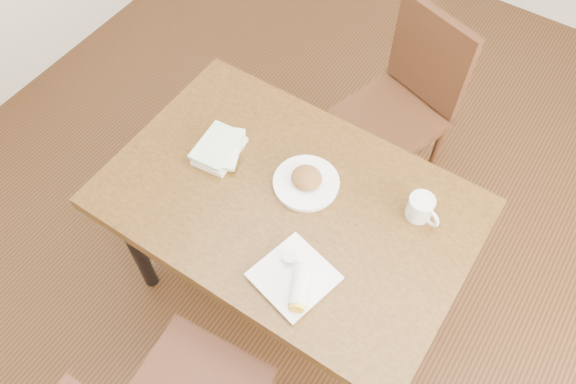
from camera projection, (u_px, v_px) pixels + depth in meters
The scene contains 7 objects.
ground at pixel (288, 287), 2.61m from camera, with size 4.00×5.00×0.01m, color #472814.
table at pixel (288, 211), 2.05m from camera, with size 1.30×0.85×0.75m.
chair_far at pixel (406, 98), 2.52m from camera, with size 0.53×0.53×0.95m.
plate_scone at pixel (306, 181), 2.00m from camera, with size 0.24×0.24×0.08m.
coffee_mug at pixel (421, 208), 1.91m from camera, with size 0.13×0.09×0.09m.
plate_burrito at pixel (296, 280), 1.79m from camera, with size 0.28×0.28×0.08m.
book_stack at pixel (220, 148), 2.08m from camera, with size 0.20×0.23×0.05m.
Camera 1 is at (0.59, -0.89, 2.42)m, focal length 35.00 mm.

